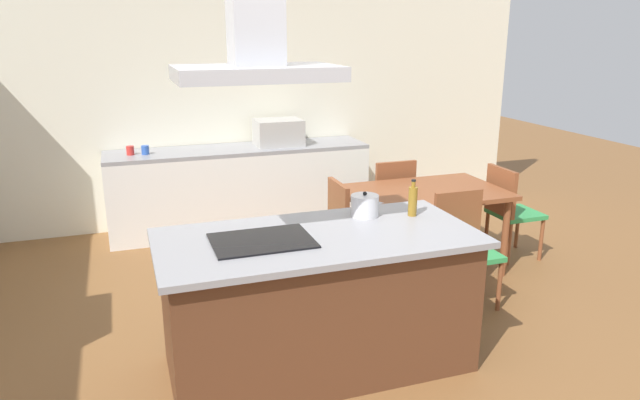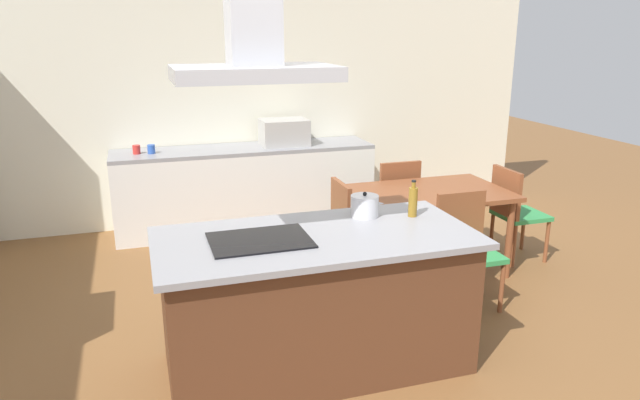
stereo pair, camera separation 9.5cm
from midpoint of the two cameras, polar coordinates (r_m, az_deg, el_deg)
ground at (r=5.31m, az=-4.68°, el=-7.33°), size 16.00×16.00×0.00m
wall_back at (r=6.63m, az=-8.44°, el=9.46°), size 7.20×0.10×2.70m
kitchen_island at (r=3.80m, az=0.38°, el=-9.77°), size 1.99×0.95×0.90m
cooktop at (r=3.54m, az=-5.11°, el=-3.91°), size 0.60×0.44×0.01m
tea_kettle at (r=3.97m, az=5.06°, el=-0.58°), size 0.24×0.19×0.17m
olive_oil_bottle at (r=4.01m, az=9.69°, el=-0.11°), size 0.06×0.06×0.25m
back_counter at (r=6.45m, az=-6.81°, el=1.19°), size 2.77×0.62×0.90m
countertop_microwave at (r=6.42m, az=-3.09°, el=6.60°), size 0.50×0.38×0.28m
coffee_mug_red at (r=6.23m, az=-17.00°, el=4.71°), size 0.08×0.08×0.09m
coffee_mug_blue at (r=6.21m, az=-15.67°, el=4.78°), size 0.08×0.08×0.09m
dining_table at (r=5.28m, az=10.88°, el=-0.00°), size 1.40×0.90×0.75m
chair_at_left_end at (r=4.97m, az=1.43°, el=-2.66°), size 0.42×0.42×0.89m
chair_facing_back_wall at (r=5.89m, az=7.76°, el=0.26°), size 0.42×0.42×0.89m
chair_facing_island at (r=4.78m, az=14.54°, el=-3.97°), size 0.42×0.42×0.89m
chair_at_right_end at (r=5.80m, az=18.79°, el=-0.73°), size 0.42×0.42×0.89m
range_hood at (r=3.32m, az=-5.65°, el=15.84°), size 0.90×0.55×0.78m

